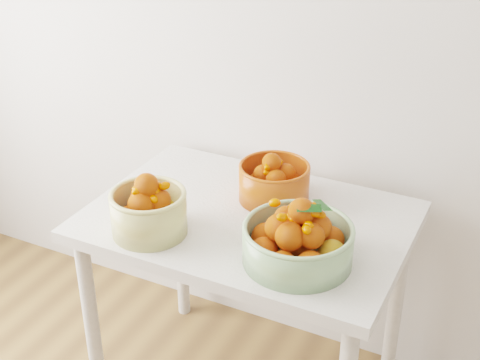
# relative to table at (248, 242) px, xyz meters

# --- Properties ---
(table) EXTENTS (1.00, 0.70, 0.75)m
(table) POSITION_rel_table_xyz_m (0.00, 0.00, 0.00)
(table) COLOR silver
(table) RESTS_ON ground
(bowl_cream) EXTENTS (0.28, 0.28, 0.20)m
(bowl_cream) POSITION_rel_table_xyz_m (-0.23, -0.22, 0.17)
(bowl_cream) COLOR #CABF79
(bowl_cream) RESTS_ON table
(bowl_green) EXTENTS (0.40, 0.40, 0.20)m
(bowl_green) POSITION_rel_table_xyz_m (0.23, -0.16, 0.17)
(bowl_green) COLOR #8CB07E
(bowl_green) RESTS_ON table
(bowl_orange) EXTENTS (0.24, 0.24, 0.17)m
(bowl_orange) POSITION_rel_table_xyz_m (0.03, 0.14, 0.16)
(bowl_orange) COLOR #BF3F12
(bowl_orange) RESTS_ON table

